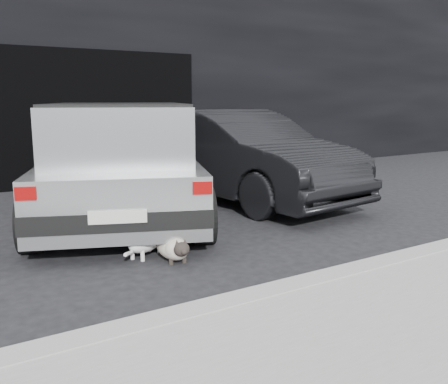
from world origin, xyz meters
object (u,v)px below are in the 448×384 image
second_car (238,155)px  cat_siamese (174,248)px  cat_white (148,239)px  silver_hatchback (120,157)px

second_car → cat_siamese: 3.38m
second_car → cat_white: bearing=-147.4°
silver_hatchback → cat_white: (-0.39, -1.74, -0.70)m
cat_siamese → cat_white: (-0.15, 0.31, 0.04)m
cat_white → silver_hatchback: bearing=136.6°
silver_hatchback → cat_siamese: bearing=-74.4°
cat_siamese → cat_white: size_ratio=1.28×
silver_hatchback → second_car: silver_hatchback is taller
silver_hatchback → cat_white: 1.92m
silver_hatchback → cat_white: size_ratio=7.11×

